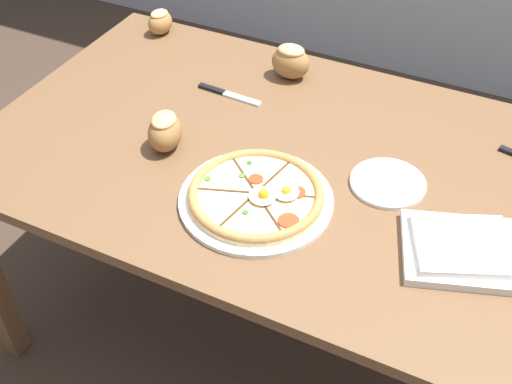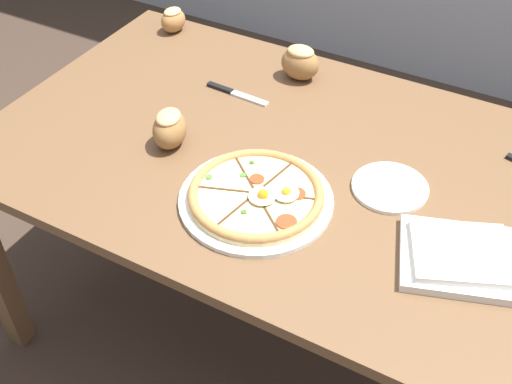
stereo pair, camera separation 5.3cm
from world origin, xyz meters
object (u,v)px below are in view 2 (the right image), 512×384
at_px(side_saucer, 390,187).
at_px(bread_piece_mid, 170,128).
at_px(knife_spare, 236,94).
at_px(napkin_folded, 460,257).
at_px(dining_table, 284,180).
at_px(pizza, 256,196).
at_px(bread_piece_far, 173,19).
at_px(bread_piece_near, 300,62).

bearing_deg(side_saucer, bread_piece_mid, -168.84).
bearing_deg(knife_spare, bread_piece_mid, -93.37).
bearing_deg(bread_piece_mid, napkin_folded, -3.19).
height_order(dining_table, bread_piece_mid, bread_piece_mid).
height_order(pizza, bread_piece_far, bread_piece_far).
relative_size(dining_table, pizza, 4.30).
distance_m(bread_piece_near, side_saucer, 0.51).
relative_size(bread_piece_mid, knife_spare, 0.65).
xyz_separation_m(napkin_folded, side_saucer, (-0.20, 0.15, -0.01)).
distance_m(napkin_folded, bread_piece_near, 0.76).
distance_m(knife_spare, side_saucer, 0.53).
bearing_deg(dining_table, bread_piece_far, 146.90).
bearing_deg(bread_piece_far, bread_piece_mid, -56.48).
xyz_separation_m(pizza, bread_piece_near, (-0.14, 0.52, 0.03)).
relative_size(dining_table, bread_piece_mid, 12.00).
relative_size(bread_piece_mid, bread_piece_far, 1.31).
distance_m(dining_table, bread_piece_near, 0.38).
relative_size(dining_table, napkin_folded, 5.18).
distance_m(pizza, bread_piece_mid, 0.30).
xyz_separation_m(napkin_folded, knife_spare, (-0.71, 0.31, -0.01)).
xyz_separation_m(knife_spare, side_saucer, (0.51, -0.16, 0.00)).
height_order(bread_piece_near, bread_piece_far, bread_piece_near).
bearing_deg(bread_piece_mid, pizza, -15.94).
height_order(dining_table, side_saucer, side_saucer).
height_order(bread_piece_near, knife_spare, bread_piece_near).
bearing_deg(bread_piece_far, side_saucer, -24.02).
bearing_deg(bread_piece_near, napkin_folded, -38.67).
height_order(dining_table, bread_piece_near, bread_piece_near).
height_order(napkin_folded, knife_spare, napkin_folded).
distance_m(dining_table, bread_piece_far, 0.72).
xyz_separation_m(bread_piece_far, side_saucer, (0.86, -0.38, -0.04)).
distance_m(dining_table, bread_piece_mid, 0.32).
distance_m(bread_piece_far, knife_spare, 0.42).
height_order(dining_table, bread_piece_far, bread_piece_far).
bearing_deg(pizza, bread_piece_mid, 164.06).
distance_m(pizza, bread_piece_far, 0.84).
bearing_deg(napkin_folded, dining_table, 162.85).
bearing_deg(dining_table, knife_spare, 144.83).
relative_size(pizza, bread_piece_near, 3.14).
height_order(dining_table, pizza, pizza).
xyz_separation_m(dining_table, napkin_folded, (0.47, -0.15, 0.10)).
bearing_deg(side_saucer, bread_piece_far, 155.98).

